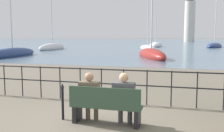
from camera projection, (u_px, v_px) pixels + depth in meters
ground_plane at (106, 124)px, 5.83m from camera, size 1000.00×1000.00×0.00m
harbor_water at (176, 40)px, 160.28m from camera, size 600.00×300.00×0.01m
park_bench at (106, 106)px, 5.72m from camera, size 1.66×0.45×0.90m
seated_person_left at (90, 95)px, 5.87m from camera, size 0.47×0.35×1.20m
seated_person_right at (124, 96)px, 5.66m from camera, size 0.50×0.35×1.22m
promenade_railing at (124, 81)px, 7.55m from camera, size 11.33×0.04×1.05m
closed_umbrella at (63, 99)px, 6.06m from camera, size 0.09×0.09×0.91m
sailboat_0 at (151, 54)px, 24.09m from camera, size 4.32×7.61×11.12m
sailboat_1 at (13, 54)px, 25.73m from camera, size 2.24×8.48×10.28m
sailboat_2 at (148, 48)px, 41.67m from camera, size 4.43×8.44×9.18m
sailboat_3 at (214, 46)px, 47.83m from camera, size 4.67×7.87×9.93m
sailboat_4 at (156, 45)px, 50.68m from camera, size 2.69×5.70×7.72m
sailboat_5 at (52, 48)px, 39.78m from camera, size 2.46×8.67×10.77m
harbor_lighthouse at (190, 19)px, 99.55m from camera, size 4.07×4.07×19.60m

